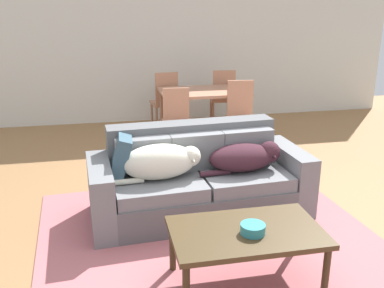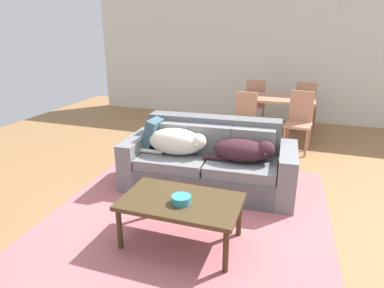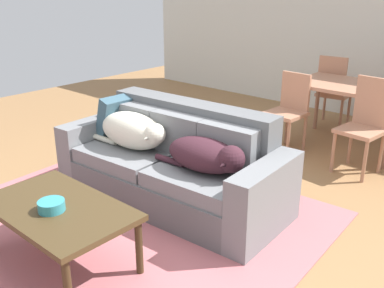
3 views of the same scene
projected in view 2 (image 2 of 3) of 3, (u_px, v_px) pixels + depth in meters
ground_plane at (225, 202)px, 3.92m from camera, size 10.00×10.00×0.00m
back_partition at (272, 56)px, 7.04m from camera, size 8.00×0.12×2.70m
area_rug at (186, 220)px, 3.54m from camera, size 3.11×3.39×0.01m
couch at (209, 162)px, 4.20m from camera, size 2.12×0.97×0.86m
dog_on_left_cushion at (177, 142)px, 4.11m from camera, size 0.85×0.38×0.33m
dog_on_right_cushion at (244, 150)px, 3.91m from camera, size 0.81×0.40×0.27m
throw_pillow_by_left_arm at (155, 134)px, 4.33m from camera, size 0.25×0.43×0.44m
coffee_table at (181, 204)px, 3.07m from camera, size 1.08×0.65×0.45m
bowl_on_coffee_table at (181, 200)px, 2.98m from camera, size 0.18×0.18×0.07m
dining_table at (278, 101)px, 5.98m from camera, size 1.26×0.84×0.75m
dining_chair_near_left at (245, 116)px, 5.71m from camera, size 0.42×0.42×0.88m
dining_chair_near_right at (299, 119)px, 5.39m from camera, size 0.44×0.44×0.96m
dining_chair_far_left at (255, 101)px, 6.71m from camera, size 0.44×0.44×0.95m
dining_chair_far_right at (305, 104)px, 6.42m from camera, size 0.45×0.45×0.96m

